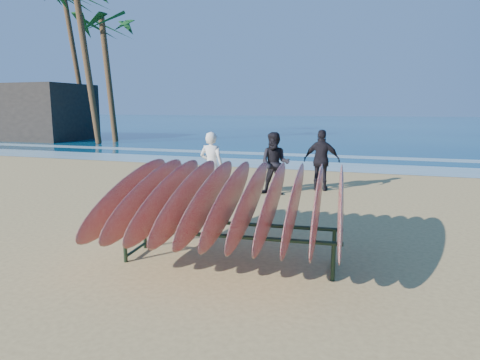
{
  "coord_description": "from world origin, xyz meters",
  "views": [
    {
      "loc": [
        2.42,
        -6.32,
        2.24
      ],
      "look_at": [
        0.0,
        0.8,
        0.95
      ],
      "focal_mm": 32.0,
      "sensor_mm": 36.0,
      "label": 1
    }
  ],
  "objects_px": {
    "person_dark_b": "(322,160)",
    "building": "(27,112)",
    "surfboard_rack": "(229,200)",
    "person_dark_a": "(275,164)",
    "palm_mid": "(106,28)",
    "person_white": "(212,166)"
  },
  "relations": [
    {
      "from": "person_white",
      "to": "person_dark_b",
      "type": "xyz_separation_m",
      "value": [
        2.4,
        1.94,
        -0.0
      ]
    },
    {
      "from": "surfboard_rack",
      "to": "person_dark_a",
      "type": "relative_size",
      "value": 2.14
    },
    {
      "from": "building",
      "to": "surfboard_rack",
      "type": "bearing_deg",
      "value": -39.99
    },
    {
      "from": "person_white",
      "to": "person_dark_b",
      "type": "bearing_deg",
      "value": -138.65
    },
    {
      "from": "building",
      "to": "palm_mid",
      "type": "distance_m",
      "value": 8.84
    },
    {
      "from": "surfboard_rack",
      "to": "palm_mid",
      "type": "relative_size",
      "value": 0.44
    },
    {
      "from": "surfboard_rack",
      "to": "palm_mid",
      "type": "height_order",
      "value": "palm_mid"
    },
    {
      "from": "person_dark_b",
      "to": "palm_mid",
      "type": "height_order",
      "value": "palm_mid"
    },
    {
      "from": "person_dark_a",
      "to": "palm_mid",
      "type": "distance_m",
      "value": 19.78
    },
    {
      "from": "person_dark_b",
      "to": "building",
      "type": "xyz_separation_m",
      "value": [
        -22.12,
        12.23,
        1.05
      ]
    },
    {
      "from": "surfboard_rack",
      "to": "person_white",
      "type": "xyz_separation_m",
      "value": [
        -1.92,
        3.99,
        -0.11
      ]
    },
    {
      "from": "person_dark_b",
      "to": "building",
      "type": "distance_m",
      "value": 25.3
    },
    {
      "from": "surfboard_rack",
      "to": "palm_mid",
      "type": "distance_m",
      "value": 23.62
    },
    {
      "from": "person_dark_b",
      "to": "palm_mid",
      "type": "bearing_deg",
      "value": -37.74
    },
    {
      "from": "person_dark_a",
      "to": "person_white",
      "type": "bearing_deg",
      "value": -145.84
    },
    {
      "from": "palm_mid",
      "to": "surfboard_rack",
      "type": "bearing_deg",
      "value": -50.62
    },
    {
      "from": "person_dark_a",
      "to": "building",
      "type": "xyz_separation_m",
      "value": [
        -21.06,
        13.16,
        1.07
      ]
    },
    {
      "from": "building",
      "to": "person_white",
      "type": "bearing_deg",
      "value": -35.68
    },
    {
      "from": "surfboard_rack",
      "to": "palm_mid",
      "type": "bearing_deg",
      "value": 123.81
    },
    {
      "from": "person_white",
      "to": "surfboard_rack",
      "type": "bearing_deg",
      "value": 118.09
    },
    {
      "from": "person_white",
      "to": "person_dark_a",
      "type": "height_order",
      "value": "person_white"
    },
    {
      "from": "surfboard_rack",
      "to": "building",
      "type": "height_order",
      "value": "building"
    }
  ]
}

